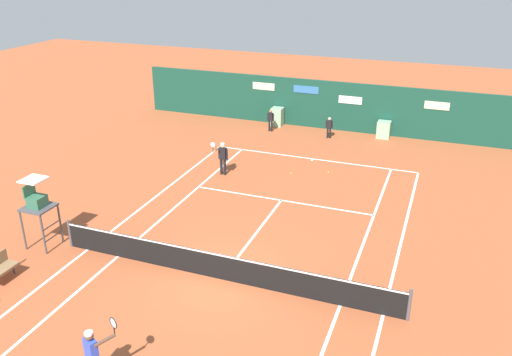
{
  "coord_description": "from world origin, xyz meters",
  "views": [
    {
      "loc": [
        6.29,
        -13.37,
        10.01
      ],
      "look_at": [
        -1.24,
        6.57,
        0.8
      ],
      "focal_mm": 37.13,
      "sensor_mm": 36.0,
      "label": 1
    }
  ],
  "objects_px": {
    "player_near_side": "(93,353)",
    "tennis_ball_by_sideline": "(291,173)",
    "ball_kid_left_post": "(271,119)",
    "tennis_ball_mid_court": "(328,172)",
    "ball_kid_centre_post": "(329,126)",
    "umpire_chair": "(37,204)",
    "player_on_baseline": "(222,156)"
  },
  "relations": [
    {
      "from": "player_on_baseline",
      "to": "ball_kid_centre_post",
      "type": "relative_size",
      "value": 1.48
    },
    {
      "from": "player_near_side",
      "to": "tennis_ball_by_sideline",
      "type": "height_order",
      "value": "player_near_side"
    },
    {
      "from": "ball_kid_centre_post",
      "to": "ball_kid_left_post",
      "type": "xyz_separation_m",
      "value": [
        -3.56,
        -0.0,
        0.05
      ]
    },
    {
      "from": "player_on_baseline",
      "to": "ball_kid_centre_post",
      "type": "height_order",
      "value": "player_on_baseline"
    },
    {
      "from": "umpire_chair",
      "to": "ball_kid_centre_post",
      "type": "height_order",
      "value": "umpire_chair"
    },
    {
      "from": "umpire_chair",
      "to": "ball_kid_left_post",
      "type": "bearing_deg",
      "value": 167.83
    },
    {
      "from": "ball_kid_left_post",
      "to": "tennis_ball_by_sideline",
      "type": "relative_size",
      "value": 19.36
    },
    {
      "from": "player_near_side",
      "to": "tennis_ball_mid_court",
      "type": "bearing_deg",
      "value": 105.14
    },
    {
      "from": "player_near_side",
      "to": "ball_kid_left_post",
      "type": "bearing_deg",
      "value": 120.46
    },
    {
      "from": "umpire_chair",
      "to": "tennis_ball_by_sideline",
      "type": "relative_size",
      "value": 39.31
    },
    {
      "from": "player_on_baseline",
      "to": "player_near_side",
      "type": "xyz_separation_m",
      "value": [
        2.53,
        -13.42,
        0.01
      ]
    },
    {
      "from": "player_on_baseline",
      "to": "ball_kid_centre_post",
      "type": "distance_m",
      "value": 7.95
    },
    {
      "from": "player_near_side",
      "to": "ball_kid_centre_post",
      "type": "xyz_separation_m",
      "value": [
        0.98,
        20.55,
        -0.27
      ]
    },
    {
      "from": "umpire_chair",
      "to": "ball_kid_left_post",
      "type": "relative_size",
      "value": 2.03
    },
    {
      "from": "player_on_baseline",
      "to": "tennis_ball_mid_court",
      "type": "relative_size",
      "value": 26.98
    },
    {
      "from": "ball_kid_left_post",
      "to": "tennis_ball_mid_court",
      "type": "relative_size",
      "value": 19.36
    },
    {
      "from": "tennis_ball_by_sideline",
      "to": "tennis_ball_mid_court",
      "type": "bearing_deg",
      "value": 24.5
    },
    {
      "from": "player_near_side",
      "to": "tennis_ball_by_sideline",
      "type": "xyz_separation_m",
      "value": [
        0.54,
        14.66,
        -0.95
      ]
    },
    {
      "from": "umpire_chair",
      "to": "tennis_ball_by_sideline",
      "type": "height_order",
      "value": "umpire_chair"
    },
    {
      "from": "player_on_baseline",
      "to": "tennis_ball_mid_court",
      "type": "bearing_deg",
      "value": -154.87
    },
    {
      "from": "umpire_chair",
      "to": "player_on_baseline",
      "type": "relative_size",
      "value": 1.46
    },
    {
      "from": "player_near_side",
      "to": "tennis_ball_by_sideline",
      "type": "bearing_deg",
      "value": 111.19
    },
    {
      "from": "player_near_side",
      "to": "ball_kid_centre_post",
      "type": "height_order",
      "value": "player_near_side"
    },
    {
      "from": "player_near_side",
      "to": "ball_kid_centre_post",
      "type": "distance_m",
      "value": 20.58
    },
    {
      "from": "player_on_baseline",
      "to": "ball_kid_centre_post",
      "type": "xyz_separation_m",
      "value": [
        3.51,
        7.13,
        -0.26
      ]
    },
    {
      "from": "player_near_side",
      "to": "ball_kid_left_post",
      "type": "relative_size",
      "value": 1.41
    },
    {
      "from": "player_on_baseline",
      "to": "player_near_side",
      "type": "distance_m",
      "value": 13.66
    },
    {
      "from": "umpire_chair",
      "to": "player_near_side",
      "type": "distance_m",
      "value": 7.78
    },
    {
      "from": "umpire_chair",
      "to": "player_near_side",
      "type": "height_order",
      "value": "umpire_chair"
    },
    {
      "from": "player_near_side",
      "to": "tennis_ball_by_sideline",
      "type": "distance_m",
      "value": 14.7
    },
    {
      "from": "player_near_side",
      "to": "tennis_ball_mid_court",
      "type": "relative_size",
      "value": 27.21
    },
    {
      "from": "player_near_side",
      "to": "tennis_ball_by_sideline",
      "type": "relative_size",
      "value": 27.21
    }
  ]
}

